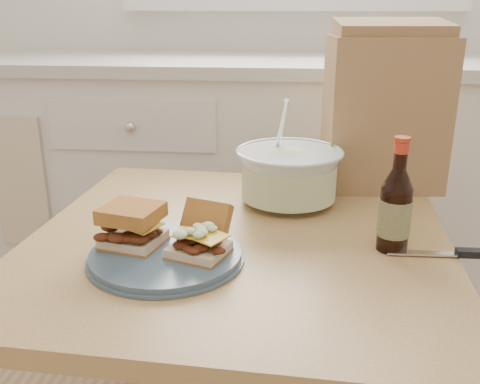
# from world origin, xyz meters

# --- Properties ---
(cabinet_run) EXTENTS (2.50, 0.64, 0.94)m
(cabinet_run) POSITION_xyz_m (-0.00, 1.70, 0.47)
(cabinet_run) COLOR white
(cabinet_run) RESTS_ON ground
(dining_table) EXTENTS (0.87, 0.87, 0.69)m
(dining_table) POSITION_xyz_m (-0.09, 0.72, 0.58)
(dining_table) COLOR tan
(dining_table) RESTS_ON ground
(plate) EXTENTS (0.27, 0.27, 0.02)m
(plate) POSITION_xyz_m (-0.21, 0.60, 0.69)
(plate) COLOR #405568
(plate) RESTS_ON dining_table
(sandwich_left) EXTENTS (0.12, 0.11, 0.07)m
(sandwich_left) POSITION_xyz_m (-0.27, 0.62, 0.74)
(sandwich_left) COLOR beige
(sandwich_left) RESTS_ON plate
(sandwich_right) EXTENTS (0.12, 0.16, 0.08)m
(sandwich_right) POSITION_xyz_m (-0.14, 0.61, 0.73)
(sandwich_right) COLOR beige
(sandwich_right) RESTS_ON plate
(coleslaw_bowl) EXTENTS (0.24, 0.24, 0.24)m
(coleslaw_bowl) POSITION_xyz_m (0.01, 0.92, 0.75)
(coleslaw_bowl) COLOR silver
(coleslaw_bowl) RESTS_ON dining_table
(beer_bottle) EXTENTS (0.06, 0.06, 0.22)m
(beer_bottle) POSITION_xyz_m (0.21, 0.68, 0.77)
(beer_bottle) COLOR black
(beer_bottle) RESTS_ON dining_table
(knife) EXTENTS (0.21, 0.02, 0.01)m
(knife) POSITION_xyz_m (0.33, 0.66, 0.69)
(knife) COLOR silver
(knife) RESTS_ON dining_table
(paper_bag) EXTENTS (0.29, 0.21, 0.37)m
(paper_bag) POSITION_xyz_m (0.24, 1.07, 0.87)
(paper_bag) COLOR #996F4A
(paper_bag) RESTS_ON dining_table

